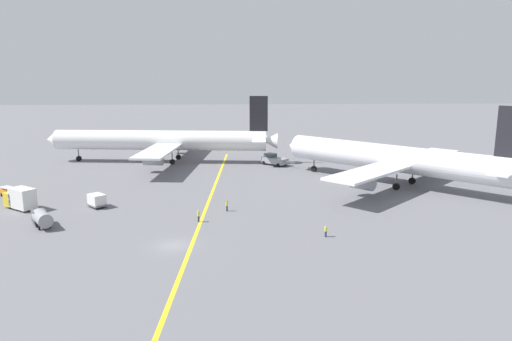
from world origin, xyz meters
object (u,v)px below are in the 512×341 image
at_px(gse_catering_truck_tall, 20,198).
at_px(ground_crew_ramp_agent_by_cones, 326,231).
at_px(gse_fuel_bowser_stubby, 42,218).
at_px(ground_crew_marshaller_foreground, 227,206).
at_px(gse_container_dolly_flat, 97,200).
at_px(airliner_at_gate_left, 163,141).
at_px(airliner_being_pushed, 393,159).
at_px(ground_crew_wing_walker_right, 199,216).
at_px(gse_baggage_cart_near_cluster, 7,192).
at_px(pushback_tug, 274,160).

xyz_separation_m(gse_catering_truck_tall, ground_crew_ramp_agent_by_cones, (46.30, -15.80, -0.96)).
xyz_separation_m(gse_fuel_bowser_stubby, ground_crew_marshaller_foreground, (26.14, 6.44, -0.43)).
bearing_deg(gse_container_dolly_flat, gse_catering_truck_tall, -177.93).
bearing_deg(airliner_at_gate_left, gse_container_dolly_flat, -97.15).
relative_size(airliner_being_pushed, ground_crew_wing_walker_right, 23.10).
height_order(gse_baggage_cart_near_cluster, gse_container_dolly_flat, gse_container_dolly_flat).
bearing_deg(airliner_at_gate_left, pushback_tug, -11.83).
bearing_deg(ground_crew_ramp_agent_by_cones, gse_baggage_cart_near_cluster, 155.18).
xyz_separation_m(gse_baggage_cart_near_cluster, ground_crew_ramp_agent_by_cones, (52.20, -24.15, -0.06)).
bearing_deg(gse_baggage_cart_near_cluster, airliner_at_gate_left, 55.04).
height_order(airliner_being_pushed, gse_container_dolly_flat, airliner_being_pushed).
distance_m(airliner_at_gate_left, gse_baggage_cart_near_cluster, 40.27).
bearing_deg(ground_crew_marshaller_foreground, airliner_at_gate_left, 110.01).
xyz_separation_m(airliner_being_pushed, gse_fuel_bowser_stubby, (-58.34, -23.01, -3.85)).
height_order(airliner_at_gate_left, ground_crew_wing_walker_right, airliner_at_gate_left).
bearing_deg(gse_container_dolly_flat, pushback_tug, 47.34).
distance_m(ground_crew_marshaller_foreground, ground_crew_wing_walker_right, 6.77).
xyz_separation_m(gse_catering_truck_tall, gse_container_dolly_flat, (11.92, 0.43, -0.58)).
xyz_separation_m(gse_baggage_cart_near_cluster, gse_catering_truck_tall, (5.91, -8.35, 0.90)).
bearing_deg(ground_crew_wing_walker_right, gse_container_dolly_flat, 152.68).
relative_size(airliner_at_gate_left, ground_crew_wing_walker_right, 32.83).
xyz_separation_m(gse_baggage_cart_near_cluster, ground_crew_marshaller_foreground, (39.01, -11.36, 0.04)).
height_order(airliner_being_pushed, ground_crew_marshaller_foreground, airliner_being_pushed).
bearing_deg(gse_baggage_cart_near_cluster, ground_crew_marshaller_foreground, -16.23).
distance_m(airliner_at_gate_left, gse_fuel_bowser_stubby, 51.73).
bearing_deg(ground_crew_wing_walker_right, gse_fuel_bowser_stubby, -177.25).
relative_size(pushback_tug, ground_crew_wing_walker_right, 4.51).
distance_m(gse_baggage_cart_near_cluster, ground_crew_wing_walker_right, 38.70).
height_order(airliner_being_pushed, gse_catering_truck_tall, airliner_being_pushed).
bearing_deg(airliner_at_gate_left, ground_crew_marshaller_foreground, -69.99).
distance_m(gse_catering_truck_tall, gse_container_dolly_flat, 11.94).
height_order(gse_baggage_cart_near_cluster, gse_catering_truck_tall, gse_catering_truck_tall).
bearing_deg(ground_crew_marshaller_foreground, gse_baggage_cart_near_cluster, 163.77).
bearing_deg(ground_crew_wing_walker_right, airliner_at_gate_left, 103.58).
bearing_deg(gse_baggage_cart_near_cluster, gse_fuel_bowser_stubby, -54.12).
distance_m(pushback_tug, gse_container_dolly_flat, 47.62).
xyz_separation_m(airliner_at_gate_left, gse_catering_truck_tall, (-17.02, -41.15, -3.57)).
relative_size(gse_fuel_bowser_stubby, gse_container_dolly_flat, 1.33).
bearing_deg(gse_fuel_bowser_stubby, airliner_at_gate_left, 78.75).
height_order(gse_catering_truck_tall, ground_crew_ramp_agent_by_cones, gse_catering_truck_tall).
distance_m(pushback_tug, ground_crew_wing_walker_right, 46.40).
xyz_separation_m(gse_baggage_cart_near_cluster, gse_fuel_bowser_stubby, (12.87, -17.79, 0.47)).
height_order(pushback_tug, ground_crew_wing_walker_right, pushback_tug).
bearing_deg(gse_fuel_bowser_stubby, ground_crew_wing_walker_right, 2.75).
xyz_separation_m(gse_baggage_cart_near_cluster, gse_container_dolly_flat, (17.83, -7.92, 0.31)).
bearing_deg(ground_crew_ramp_agent_by_cones, ground_crew_marshaller_foreground, 135.89).
bearing_deg(gse_baggage_cart_near_cluster, gse_catering_truck_tall, -54.72).
bearing_deg(airliner_at_gate_left, ground_crew_ramp_agent_by_cones, -62.80).
xyz_separation_m(airliner_at_gate_left, gse_fuel_bowser_stubby, (-10.06, -50.59, -3.99)).
bearing_deg(ground_crew_wing_walker_right, ground_crew_ramp_agent_by_cones, -23.18).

